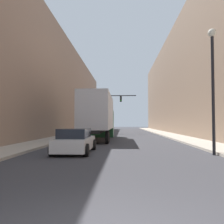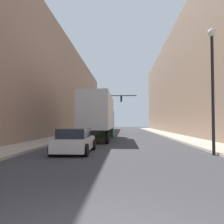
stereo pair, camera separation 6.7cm
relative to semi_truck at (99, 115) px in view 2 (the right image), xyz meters
name	(u,v)px [view 2 (the right image)]	position (x,y,z in m)	size (l,w,h in m)	color
sidewalk_right	(170,135)	(8.54, 8.88, -2.33)	(2.57, 80.00, 0.15)	#B2A899
sidewalk_left	(75,135)	(-4.17, 8.88, -2.33)	(2.57, 80.00, 0.15)	#B2A899
building_right	(201,75)	(12.82, 8.88, 5.58)	(6.00, 80.00, 15.97)	#846B56
building_left	(44,84)	(-8.45, 8.88, 4.53)	(6.00, 80.00, 13.86)	#997A66
semi_truck	(99,115)	(0.00, 0.00, 0.00)	(2.54, 12.07, 4.27)	silver
sedan_car	(75,141)	(-0.29, -10.70, -1.75)	(1.95, 4.45, 1.35)	silver
traffic_signal_gantry	(102,106)	(-0.95, 14.55, 1.97)	(7.32, 0.35, 6.25)	black
street_lamp	(212,73)	(7.10, -11.42, 1.87)	(0.44, 0.44, 6.64)	black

